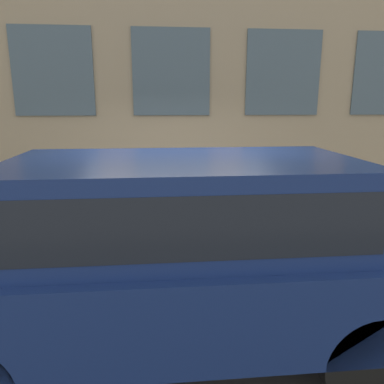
# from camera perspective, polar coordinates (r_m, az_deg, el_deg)

# --- Properties ---
(ground_plane) EXTENTS (80.00, 80.00, 0.00)m
(ground_plane) POSITION_cam_1_polar(r_m,az_deg,el_deg) (5.01, -1.46, -14.64)
(ground_plane) COLOR #514F4C
(sidewalk) EXTENTS (2.48, 60.00, 0.14)m
(sidewalk) POSITION_cam_1_polar(r_m,az_deg,el_deg) (6.10, -2.32, -8.59)
(sidewalk) COLOR #9E9B93
(sidewalk) RESTS_ON ground_plane
(building_facade) EXTENTS (0.33, 40.00, 7.51)m
(building_facade) POSITION_cam_1_polar(r_m,az_deg,el_deg) (7.18, -3.33, 24.65)
(building_facade) COLOR tan
(building_facade) RESTS_ON ground_plane
(fire_hydrant) EXTENTS (0.33, 0.44, 0.79)m
(fire_hydrant) POSITION_cam_1_polar(r_m,az_deg,el_deg) (5.42, -3.84, -6.15)
(fire_hydrant) COLOR gray
(fire_hydrant) RESTS_ON sidewalk
(person) EXTENTS (0.35, 0.23, 1.43)m
(person) POSITION_cam_1_polar(r_m,az_deg,el_deg) (5.66, 3.66, -0.49)
(person) COLOR #998466
(person) RESTS_ON sidewalk
(parked_truck_navy_near) EXTENTS (1.85, 4.87, 1.89)m
(parked_truck_navy_near) POSITION_cam_1_polar(r_m,az_deg,el_deg) (3.45, -2.36, -8.18)
(parked_truck_navy_near) COLOR black
(parked_truck_navy_near) RESTS_ON ground_plane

